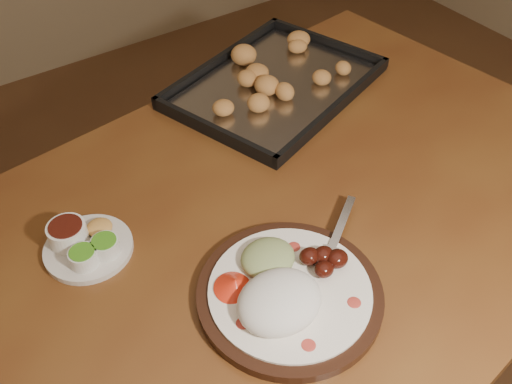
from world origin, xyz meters
TOP-DOWN VIEW (x-y plane):
  - ground at (0.00, 0.00)m, footprint 4.00×4.00m
  - dining_table at (-0.24, 0.01)m, footprint 1.61×1.09m
  - dinner_plate at (-0.31, -0.15)m, footprint 0.37×0.30m
  - condiment_saucer at (-0.53, 0.13)m, footprint 0.15×0.15m
  - baking_tray at (0.03, 0.35)m, footprint 0.56×0.48m

SIDE VIEW (x-z plane):
  - ground at x=0.00m, z-range 0.00..0.00m
  - dining_table at x=-0.24m, z-range 0.28..1.03m
  - baking_tray at x=0.03m, z-range 0.74..0.79m
  - condiment_saucer at x=-0.53m, z-range 0.74..0.80m
  - dinner_plate at x=-0.31m, z-range 0.74..0.81m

